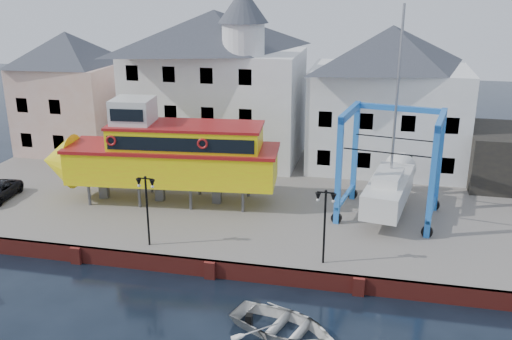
# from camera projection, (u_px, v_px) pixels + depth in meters

# --- Properties ---
(ground) EXTENTS (140.00, 140.00, 0.00)m
(ground) POSITION_uv_depth(u_px,v_px,m) (211.00, 278.00, 31.21)
(ground) COLOR black
(ground) RESTS_ON ground
(hardstanding) EXTENTS (44.00, 22.00, 1.00)m
(hardstanding) POSITION_uv_depth(u_px,v_px,m) (255.00, 198.00, 41.22)
(hardstanding) COLOR slate
(hardstanding) RESTS_ON ground
(quay_wall) EXTENTS (44.00, 0.47, 1.00)m
(quay_wall) POSITION_uv_depth(u_px,v_px,m) (211.00, 269.00, 31.15)
(quay_wall) COLOR maroon
(quay_wall) RESTS_ON ground
(building_pink) EXTENTS (8.00, 7.00, 10.30)m
(building_pink) POSITION_uv_depth(u_px,v_px,m) (71.00, 92.00, 49.59)
(building_pink) COLOR tan
(building_pink) RESTS_ON hardstanding
(building_white_main) EXTENTS (14.00, 8.30, 14.00)m
(building_white_main) POSITION_uv_depth(u_px,v_px,m) (216.00, 83.00, 46.87)
(building_white_main) COLOR white
(building_white_main) RESTS_ON hardstanding
(building_white_right) EXTENTS (12.00, 8.00, 11.20)m
(building_white_right) POSITION_uv_depth(u_px,v_px,m) (388.00, 98.00, 44.82)
(building_white_right) COLOR white
(building_white_right) RESTS_ON hardstanding
(lamp_post_left) EXTENTS (1.12, 0.32, 4.20)m
(lamp_post_left) POSITION_uv_depth(u_px,v_px,m) (146.00, 193.00, 31.81)
(lamp_post_left) COLOR black
(lamp_post_left) RESTS_ON hardstanding
(lamp_post_right) EXTENTS (1.12, 0.32, 4.20)m
(lamp_post_right) POSITION_uv_depth(u_px,v_px,m) (325.00, 208.00, 29.75)
(lamp_post_right) COLOR black
(lamp_post_right) RESTS_ON hardstanding
(tour_boat) EXTENTS (16.59, 5.50, 7.09)m
(tour_boat) POSITION_uv_depth(u_px,v_px,m) (158.00, 154.00, 38.34)
(tour_boat) COLOR #59595E
(tour_boat) RESTS_ON hardstanding
(travel_lift) EXTENTS (6.85, 8.98, 13.20)m
(travel_lift) POSITION_uv_depth(u_px,v_px,m) (391.00, 180.00, 36.75)
(travel_lift) COLOR #267FC3
(travel_lift) RESTS_ON hardstanding
(motorboat_b) EXTENTS (5.96, 5.04, 1.05)m
(motorboat_b) POSITION_uv_depth(u_px,v_px,m) (283.00, 333.00, 26.35)
(motorboat_b) COLOR silver
(motorboat_b) RESTS_ON ground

